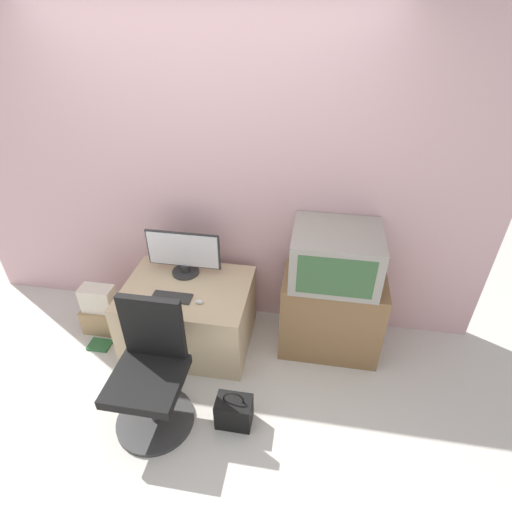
# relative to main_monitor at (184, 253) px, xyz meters

# --- Properties ---
(ground_plane) EXTENTS (12.00, 12.00, 0.00)m
(ground_plane) POSITION_rel_main_monitor_xyz_m (0.19, -1.04, -0.76)
(ground_plane) COLOR beige
(wall_back) EXTENTS (4.40, 0.05, 2.60)m
(wall_back) POSITION_rel_main_monitor_xyz_m (0.19, 0.28, 0.54)
(wall_back) COLOR beige
(wall_back) RESTS_ON ground_plane
(desk) EXTENTS (0.99, 0.74, 0.57)m
(desk) POSITION_rel_main_monitor_xyz_m (0.06, -0.19, -0.47)
(desk) COLOR #CCB289
(desk) RESTS_ON ground_plane
(side_stand) EXTENTS (0.78, 0.46, 0.69)m
(side_stand) POSITION_rel_main_monitor_xyz_m (1.20, -0.06, -0.41)
(side_stand) COLOR olive
(side_stand) RESTS_ON ground_plane
(main_monitor) EXTENTS (0.60, 0.22, 0.38)m
(main_monitor) POSITION_rel_main_monitor_xyz_m (0.00, 0.00, 0.00)
(main_monitor) COLOR #2D2D2D
(main_monitor) RESTS_ON desk
(keyboard) EXTENTS (0.30, 0.12, 0.01)m
(keyboard) POSITION_rel_main_monitor_xyz_m (-0.00, -0.33, -0.18)
(keyboard) COLOR #2D2D2D
(keyboard) RESTS_ON desk
(mouse) EXTENTS (0.06, 0.04, 0.03)m
(mouse) POSITION_rel_main_monitor_xyz_m (0.22, -0.35, -0.18)
(mouse) COLOR silver
(mouse) RESTS_ON desk
(crt_tv) EXTENTS (0.64, 0.55, 0.40)m
(crt_tv) POSITION_rel_main_monitor_xyz_m (1.18, -0.03, 0.13)
(crt_tv) COLOR gray
(crt_tv) RESTS_ON side_stand
(office_chair) EXTENTS (0.53, 0.53, 0.94)m
(office_chair) POSITION_rel_main_monitor_xyz_m (0.04, -0.92, -0.36)
(office_chair) COLOR #333333
(office_chair) RESTS_ON ground_plane
(cardboard_box_lower) EXTENTS (0.33, 0.20, 0.23)m
(cardboard_box_lower) POSITION_rel_main_monitor_xyz_m (-0.73, -0.19, -0.64)
(cardboard_box_lower) COLOR #A3845B
(cardboard_box_lower) RESTS_ON ground_plane
(cardboard_box_upper) EXTENTS (0.27, 0.15, 0.23)m
(cardboard_box_upper) POSITION_rel_main_monitor_xyz_m (-0.73, -0.19, -0.42)
(cardboard_box_upper) COLOR beige
(cardboard_box_upper) RESTS_ON cardboard_box_lower
(handbag) EXTENTS (0.24, 0.17, 0.31)m
(handbag) POSITION_rel_main_monitor_xyz_m (0.58, -0.90, -0.64)
(handbag) COLOR black
(handbag) RESTS_ON ground_plane
(book) EXTENTS (0.18, 0.13, 0.02)m
(book) POSITION_rel_main_monitor_xyz_m (-0.68, -0.39, -0.75)
(book) COLOR #2D6638
(book) RESTS_ON ground_plane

